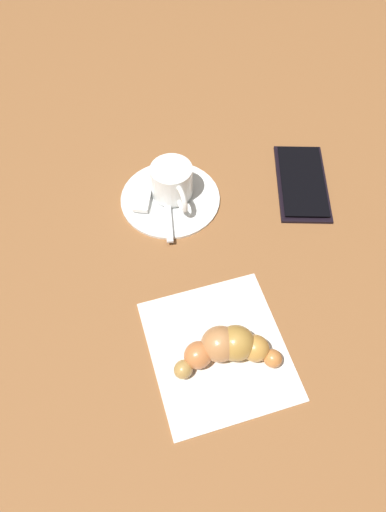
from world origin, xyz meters
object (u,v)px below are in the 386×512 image
napkin (221,349)px  cell_phone (302,182)px  saucer (170,198)px  espresso_cup (172,181)px  sugar_packet (146,194)px  croissant (226,348)px  teaspoon (167,195)px

napkin → cell_phone: 0.29m
saucer → napkin: 0.24m
espresso_cup → sugar_packet: espresso_cup is taller
saucer → croissant: (-0.25, 0.03, 0.02)m
sugar_packet → croissant: (-0.26, -0.00, 0.01)m
napkin → cell_phone: (0.19, -0.22, 0.00)m
teaspoon → sugar_packet: 0.03m
saucer → espresso_cup: (0.00, -0.01, 0.03)m
espresso_cup → cell_phone: size_ratio=0.52×
napkin → cell_phone: bearing=-49.6°
saucer → espresso_cup: 0.03m
saucer → croissant: croissant is taller
cell_phone → napkin: bearing=130.4°
croissant → sugar_packet: bearing=0.2°
sugar_packet → napkin: bearing=29.5°
sugar_packet → cell_phone: bearing=103.5°
espresso_cup → napkin: (-0.24, 0.04, -0.03)m
napkin → cell_phone: size_ratio=1.05×
teaspoon → croissant: size_ratio=0.95×
croissant → cell_phone: croissant is taller
saucer → napkin: (-0.24, 0.03, -0.00)m
saucer → cell_phone: size_ratio=0.87×
teaspoon → napkin: bearing=173.6°
teaspoon → cell_phone: teaspoon is taller
sugar_packet → napkin: (-0.25, 0.00, -0.01)m
saucer → teaspoon: (0.00, 0.00, 0.01)m
espresso_cup → cell_phone: 0.20m
teaspoon → cell_phone: size_ratio=0.74×
espresso_cup → napkin: bearing=171.2°
sugar_packet → croissant: size_ratio=0.48×
teaspoon → croissant: bearing=174.2°
croissant → cell_phone: 0.30m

